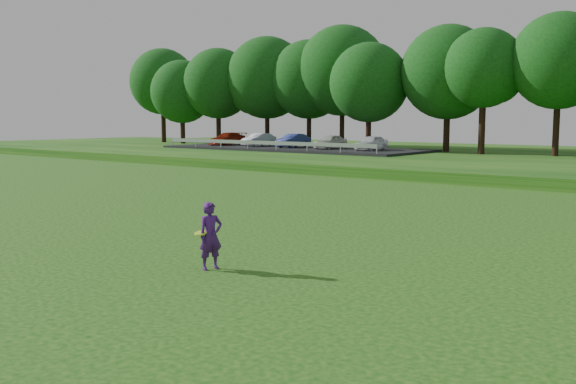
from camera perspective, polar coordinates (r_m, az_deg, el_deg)
The scene contains 4 objects.
ground at distance 16.06m, azimuth -4.98°, elevation -5.47°, with size 140.00×140.00×0.00m, color #0F460D.
walking_path at distance 33.35m, azimuth 19.42°, elevation 0.49°, with size 130.00×1.60×0.04m, color gray.
parking_lot at distance 56.45m, azimuth 0.13°, elevation 4.22°, with size 24.00×9.00×1.38m.
woman at distance 14.32m, azimuth -6.89°, elevation -3.89°, with size 0.54×0.64×1.51m.
Camera 1 is at (10.85, -11.36, 3.35)m, focal length 40.00 mm.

